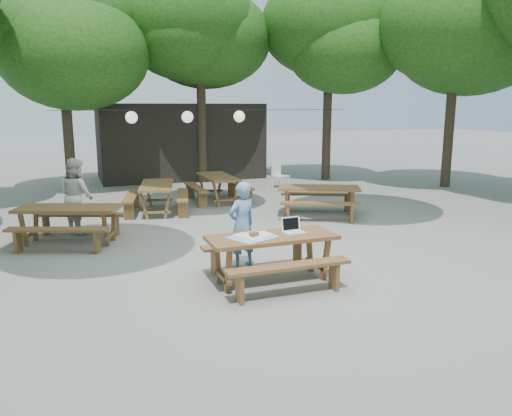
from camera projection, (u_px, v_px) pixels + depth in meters
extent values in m
plane|color=slate|center=(271.00, 250.00, 9.62)|extent=(80.00, 80.00, 0.00)
cube|color=black|center=(180.00, 141.00, 19.14)|extent=(6.00, 3.00, 2.80)
cube|color=brown|center=(272.00, 237.00, 7.73)|extent=(2.00, 0.80, 0.06)
cube|color=brown|center=(289.00, 266.00, 7.19)|extent=(1.90, 0.28, 0.05)
cube|color=brown|center=(257.00, 243.00, 8.38)|extent=(1.90, 0.28, 0.05)
cube|color=brown|center=(272.00, 260.00, 7.81)|extent=(1.70, 0.70, 0.69)
cube|color=brown|center=(68.00, 208.00, 9.91)|extent=(2.15, 1.45, 0.06)
cube|color=brown|center=(57.00, 230.00, 9.33)|extent=(1.88, 0.93, 0.05)
cube|color=brown|center=(81.00, 215.00, 10.60)|extent=(1.88, 0.93, 0.05)
cube|color=brown|center=(70.00, 227.00, 9.98)|extent=(1.84, 1.25, 0.69)
cube|color=brown|center=(319.00, 188.00, 12.38)|extent=(2.15, 1.57, 0.06)
cube|color=brown|center=(320.00, 204.00, 11.80)|extent=(1.84, 1.05, 0.05)
cube|color=brown|center=(317.00, 194.00, 13.07)|extent=(1.84, 1.05, 0.05)
cube|color=brown|center=(318.00, 203.00, 12.46)|extent=(1.84, 1.35, 0.69)
cube|color=brown|center=(157.00, 185.00, 12.81)|extent=(1.21, 2.12, 0.06)
cube|color=brown|center=(183.00, 195.00, 12.95)|extent=(0.68, 1.92, 0.05)
cube|color=brown|center=(131.00, 196.00, 12.77)|extent=(0.68, 1.92, 0.05)
cube|color=brown|center=(157.00, 199.00, 12.88)|extent=(1.05, 1.81, 0.69)
cube|color=brown|center=(218.00, 177.00, 14.31)|extent=(0.81, 2.01, 0.06)
cube|color=brown|center=(239.00, 185.00, 14.58)|extent=(0.29, 1.90, 0.05)
cube|color=brown|center=(196.00, 187.00, 14.14)|extent=(0.29, 1.90, 0.05)
cube|color=brown|center=(218.00, 190.00, 14.39)|extent=(0.71, 1.71, 0.69)
imported|color=#6892BD|center=(242.00, 225.00, 8.46)|extent=(0.62, 0.51, 1.48)
imported|color=silver|center=(77.00, 196.00, 10.78)|extent=(0.91, 0.99, 1.63)
cube|color=white|center=(281.00, 176.00, 16.77)|extent=(0.58, 0.58, 0.04)
cube|color=white|center=(276.00, 168.00, 16.86)|extent=(0.42, 0.22, 0.48)
cube|color=white|center=(280.00, 182.00, 16.81)|extent=(0.56, 0.56, 0.38)
cube|color=white|center=(294.00, 232.00, 7.88)|extent=(0.35, 0.25, 0.02)
cube|color=white|center=(291.00, 224.00, 7.95)|extent=(0.33, 0.08, 0.23)
cube|color=black|center=(291.00, 224.00, 7.95)|extent=(0.28, 0.06, 0.19)
cube|color=#3B7DCA|center=(252.00, 237.00, 7.61)|extent=(0.82, 0.76, 0.01)
cube|color=white|center=(255.00, 237.00, 7.60)|extent=(0.25, 0.32, 0.00)
cube|color=white|center=(263.00, 233.00, 7.80)|extent=(0.27, 0.34, 0.00)
cube|color=white|center=(244.00, 235.00, 7.69)|extent=(0.31, 0.35, 0.00)
cube|color=brown|center=(254.00, 234.00, 7.64)|extent=(0.15, 0.13, 0.06)
cylinder|color=black|center=(210.00, 110.00, 14.77)|extent=(9.00, 0.02, 0.02)
sphere|color=white|center=(132.00, 117.00, 14.02)|extent=(0.34, 0.34, 0.34)
sphere|color=white|center=(187.00, 117.00, 14.57)|extent=(0.34, 0.34, 0.34)
sphere|color=white|center=(239.00, 117.00, 15.12)|extent=(0.34, 0.34, 0.34)
cylinder|color=#2D2319|center=(67.00, 119.00, 15.74)|extent=(0.32, 0.32, 4.62)
ellipsoid|color=#164A13|center=(61.00, 32.00, 15.22)|extent=(4.36, 4.36, 3.27)
cylinder|color=#2D2319|center=(202.00, 112.00, 17.71)|extent=(0.32, 0.32, 5.02)
ellipsoid|color=#164A13|center=(200.00, 29.00, 17.14)|extent=(4.63, 4.63, 3.47)
cylinder|color=#2D2319|center=(327.00, 114.00, 18.36)|extent=(0.32, 0.32, 4.86)
ellipsoid|color=#164A13|center=(329.00, 36.00, 17.81)|extent=(5.25, 5.25, 3.94)
cylinder|color=#2D2319|center=(450.00, 118.00, 16.66)|extent=(0.32, 0.32, 4.66)
ellipsoid|color=#164A13|center=(456.00, 35.00, 16.13)|extent=(4.97, 4.97, 3.73)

